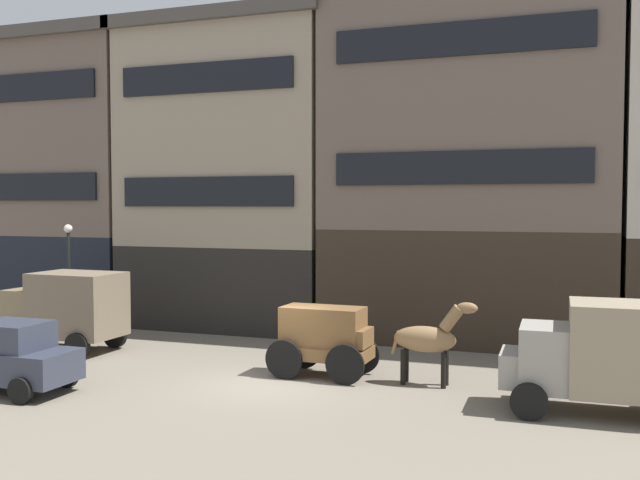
{
  "coord_description": "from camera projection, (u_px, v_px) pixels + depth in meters",
  "views": [
    {
      "loc": [
        7.71,
        -17.51,
        4.87
      ],
      "look_at": [
        0.9,
        1.79,
        3.84
      ],
      "focal_mm": 39.93,
      "sensor_mm": 36.0,
      "label": 1
    }
  ],
  "objects": [
    {
      "name": "ground_plane",
      "position": [
        267.0,
        384.0,
        19.3
      ],
      "size": [
        120.0,
        120.0,
        0.0
      ],
      "primitive_type": "plane",
      "color": "slate"
    },
    {
      "name": "building_far_left",
      "position": [
        85.0,
        176.0,
        31.65
      ],
      "size": [
        7.22,
        6.36,
        12.14
      ],
      "color": "black",
      "rests_on": "ground_plane"
    },
    {
      "name": "building_center_left",
      "position": [
        241.0,
        174.0,
        29.1
      ],
      "size": [
        8.83,
        6.36,
        12.13
      ],
      "color": "black",
      "rests_on": "ground_plane"
    },
    {
      "name": "building_center_right",
      "position": [
        470.0,
        161.0,
        26.0
      ],
      "size": [
        10.44,
        6.36,
        12.82
      ],
      "color": "#33281E",
      "rests_on": "ground_plane"
    },
    {
      "name": "cargo_wagon",
      "position": [
        325.0,
        336.0,
        20.07
      ],
      "size": [
        2.94,
        1.59,
        1.98
      ],
      "color": "brown",
      "rests_on": "ground_plane"
    },
    {
      "name": "draft_horse",
      "position": [
        428.0,
        338.0,
        19.08
      ],
      "size": [
        2.35,
        0.65,
        2.3
      ],
      "color": "#937047",
      "rests_on": "ground_plane"
    },
    {
      "name": "delivery_truck_near",
      "position": [
        607.0,
        354.0,
        16.35
      ],
      "size": [
        4.38,
        2.18,
        2.62
      ],
      "color": "gray",
      "rests_on": "ground_plane"
    },
    {
      "name": "delivery_truck_far",
      "position": [
        63.0,
        308.0,
        23.69
      ],
      "size": [
        4.39,
        2.21,
        2.62
      ],
      "color": "#7A6B4C",
      "rests_on": "ground_plane"
    },
    {
      "name": "sedan_light",
      "position": [
        8.0,
        357.0,
        18.46
      ],
      "size": [
        3.71,
        1.87,
        1.83
      ],
      "color": "#333847",
      "rests_on": "ground_plane"
    },
    {
      "name": "streetlamp_curbside",
      "position": [
        69.0,
        263.0,
        26.83
      ],
      "size": [
        0.32,
        0.32,
        4.12
      ],
      "color": "black",
      "rests_on": "ground_plane"
    },
    {
      "name": "fire_hydrant_curbside",
      "position": [
        17.0,
        315.0,
        28.44
      ],
      "size": [
        0.24,
        0.24,
        0.83
      ],
      "color": "maroon",
      "rests_on": "ground_plane"
    }
  ]
}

